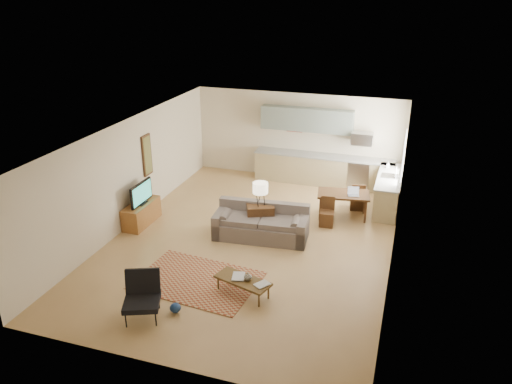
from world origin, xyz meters
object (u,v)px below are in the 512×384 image
(console_table, at_px, (260,219))
(dining_table, at_px, (343,205))
(coffee_table, at_px, (243,287))
(armchair, at_px, (141,298))
(tv_credenza, at_px, (142,213))
(sofa, at_px, (261,222))

(console_table, distance_m, dining_table, 2.39)
(coffee_table, height_order, console_table, console_table)
(coffee_table, distance_m, dining_table, 4.40)
(armchair, relative_size, tv_credenza, 0.69)
(sofa, xyz_separation_m, tv_credenza, (-3.15, -0.21, -0.12))
(armchair, distance_m, dining_table, 6.17)
(tv_credenza, bearing_deg, console_table, 7.66)
(armchair, height_order, dining_table, armchair)
(tv_credenza, bearing_deg, dining_table, 22.40)
(console_table, height_order, dining_table, console_table)
(dining_table, bearing_deg, sofa, -142.48)
(tv_credenza, xyz_separation_m, dining_table, (4.85, 2.00, 0.05))
(tv_credenza, height_order, console_table, console_table)
(dining_table, bearing_deg, armchair, -126.27)
(coffee_table, relative_size, dining_table, 0.86)
(tv_credenza, bearing_deg, coffee_table, -31.95)
(armchair, distance_m, console_table, 4.03)
(coffee_table, xyz_separation_m, armchair, (-1.51, -1.28, 0.25))
(coffee_table, relative_size, armchair, 1.34)
(coffee_table, relative_size, console_table, 1.50)
(console_table, relative_size, dining_table, 0.57)
(tv_credenza, bearing_deg, armchair, -59.91)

